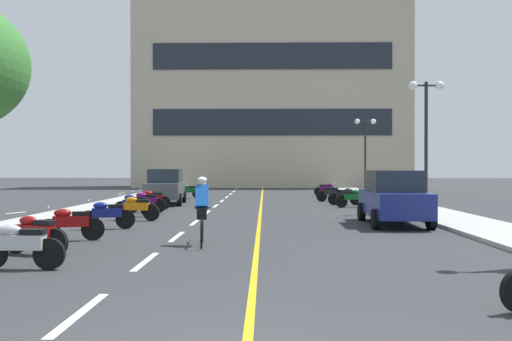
{
  "coord_description": "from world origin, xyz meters",
  "views": [
    {
      "loc": [
        0.44,
        -5.19,
        1.93
      ],
      "look_at": [
        0.02,
        20.7,
        1.77
      ],
      "focal_mm": 38.6,
      "sensor_mm": 36.0,
      "label": 1
    }
  ],
  "objects": [
    {
      "name": "parked_car_near",
      "position": [
        4.75,
        13.24,
        0.92
      ],
      "size": [
        1.98,
        4.23,
        1.82
      ],
      "color": "black",
      "rests_on": "ground"
    },
    {
      "name": "motorcycle_1",
      "position": [
        -4.17,
        5.05,
        0.47
      ],
      "size": [
        1.7,
        0.6,
        0.92
      ],
      "color": "black",
      "rests_on": "ground"
    },
    {
      "name": "lane_dash_8",
      "position": [
        -2.0,
        34.0,
        0.0
      ],
      "size": [
        0.14,
        2.2,
        0.01
      ],
      "primitive_type": "cube",
      "color": "silver",
      "rests_on": "ground"
    },
    {
      "name": "curb_left",
      "position": [
        -7.2,
        24.0,
        0.06
      ],
      "size": [
        2.4,
        72.0,
        0.12
      ],
      "primitive_type": "cube",
      "color": "#A8A8A3",
      "rests_on": "ground"
    },
    {
      "name": "lane_dash_9",
      "position": [
        -2.0,
        38.0,
        0.0
      ],
      "size": [
        0.14,
        2.2,
        0.01
      ],
      "primitive_type": "cube",
      "color": "silver",
      "rests_on": "ground"
    },
    {
      "name": "motorcycle_12",
      "position": [
        -4.25,
        28.26,
        0.47
      ],
      "size": [
        1.68,
        0.68,
        0.92
      ],
      "color": "black",
      "rests_on": "ground"
    },
    {
      "name": "ground_plane",
      "position": [
        0.0,
        21.0,
        0.0
      ],
      "size": [
        140.0,
        140.0,
        0.0
      ],
      "primitive_type": "plane",
      "color": "#2D3033"
    },
    {
      "name": "lane_dash_10",
      "position": [
        -2.0,
        42.0,
        0.0
      ],
      "size": [
        0.14,
        2.2,
        0.01
      ],
      "primitive_type": "cube",
      "color": "silver",
      "rests_on": "ground"
    },
    {
      "name": "centre_line_yellow",
      "position": [
        0.25,
        24.0,
        0.0
      ],
      "size": [
        0.12,
        66.0,
        0.01
      ],
      "primitive_type": "cube",
      "color": "gold",
      "rests_on": "ground"
    },
    {
      "name": "motorcycle_9",
      "position": [
        4.64,
        21.1,
        0.47
      ],
      "size": [
        1.68,
        0.64,
        0.92
      ],
      "color": "black",
      "rests_on": "ground"
    },
    {
      "name": "motorcycle_6",
      "position": [
        -4.63,
        16.05,
        0.47
      ],
      "size": [
        1.7,
        0.6,
        0.92
      ],
      "color": "black",
      "rests_on": "ground"
    },
    {
      "name": "motorcycle_10",
      "position": [
        4.5,
        22.75,
        0.47
      ],
      "size": [
        1.7,
        0.6,
        0.92
      ],
      "color": "black",
      "rests_on": "ground"
    },
    {
      "name": "motorcycle_11",
      "position": [
        4.16,
        25.58,
        0.47
      ],
      "size": [
        1.68,
        0.66,
        0.92
      ],
      "color": "black",
      "rests_on": "ground"
    },
    {
      "name": "street_lamp_mid",
      "position": [
        7.13,
        17.7,
        4.03
      ],
      "size": [
        1.46,
        0.36,
        5.37
      ],
      "color": "black",
      "rests_on": "curb_right"
    },
    {
      "name": "motorcycle_5",
      "position": [
        -4.18,
        14.49,
        0.47
      ],
      "size": [
        1.69,
        0.61,
        0.92
      ],
      "color": "black",
      "rests_on": "ground"
    },
    {
      "name": "office_building",
      "position": [
        1.1,
        48.11,
        10.04
      ],
      "size": [
        25.95,
        6.33,
        20.09
      ],
      "color": "#BCAD93",
      "rests_on": "ground"
    },
    {
      "name": "lane_dash_1",
      "position": [
        -2.0,
        6.0,
        0.0
      ],
      "size": [
        0.14,
        2.2,
        0.01
      ],
      "primitive_type": "cube",
      "color": "silver",
      "rests_on": "ground"
    },
    {
      "name": "motorcycle_8",
      "position": [
        -4.7,
        19.69,
        0.47
      ],
      "size": [
        1.7,
        0.6,
        0.92
      ],
      "color": "black",
      "rests_on": "ground"
    },
    {
      "name": "lane_dash_5",
      "position": [
        -2.0,
        22.0,
        0.0
      ],
      "size": [
        0.14,
        2.2,
        0.01
      ],
      "primitive_type": "cube",
      "color": "silver",
      "rests_on": "ground"
    },
    {
      "name": "lane_dash_11",
      "position": [
        -2.0,
        46.0,
        0.0
      ],
      "size": [
        0.14,
        2.2,
        0.01
      ],
      "primitive_type": "cube",
      "color": "silver",
      "rests_on": "ground"
    },
    {
      "name": "lane_dash_2",
      "position": [
        -2.0,
        10.0,
        0.0
      ],
      "size": [
        0.14,
        2.2,
        0.01
      ],
      "primitive_type": "cube",
      "color": "silver",
      "rests_on": "ground"
    },
    {
      "name": "lane_dash_6",
      "position": [
        -2.0,
        26.0,
        0.0
      ],
      "size": [
        0.14,
        2.2,
        0.01
      ],
      "primitive_type": "cube",
      "color": "silver",
      "rests_on": "ground"
    },
    {
      "name": "motorcycle_2",
      "position": [
        -4.63,
        6.83,
        0.47
      ],
      "size": [
        1.64,
        0.79,
        0.92
      ],
      "color": "black",
      "rests_on": "ground"
    },
    {
      "name": "curb_right",
      "position": [
        7.2,
        24.0,
        0.06
      ],
      "size": [
        2.4,
        72.0,
        0.12
      ],
      "primitive_type": "cube",
      "color": "#A8A8A3",
      "rests_on": "ground"
    },
    {
      "name": "lane_dash_3",
      "position": [
        -2.0,
        14.0,
        0.0
      ],
      "size": [
        0.14,
        2.2,
        0.01
      ],
      "primitive_type": "cube",
      "color": "silver",
      "rests_on": "ground"
    },
    {
      "name": "lane_dash_0",
      "position": [
        -2.0,
        2.0,
        0.0
      ],
      "size": [
        0.14,
        2.2,
        0.01
      ],
      "primitive_type": "cube",
      "color": "silver",
      "rests_on": "ground"
    },
    {
      "name": "parked_car_mid",
      "position": [
        -4.71,
        23.17,
        0.92
      ],
      "size": [
        2.14,
        4.3,
        1.82
      ],
      "color": "black",
      "rests_on": "ground"
    },
    {
      "name": "street_lamp_far",
      "position": [
        7.37,
        32.82,
        3.87
      ],
      "size": [
        1.46,
        0.36,
        5.13
      ],
      "color": "black",
      "rests_on": "curb_right"
    },
    {
      "name": "lane_dash_7",
      "position": [
        -2.0,
        30.0,
        0.0
      ],
      "size": [
        0.14,
        2.2,
        0.01
      ],
      "primitive_type": "cube",
      "color": "silver",
      "rests_on": "ground"
    },
    {
      "name": "motorcycle_3",
      "position": [
        -4.62,
        8.99,
        0.47
      ],
      "size": [
        1.64,
        0.78,
        0.92
      ],
      "color": "black",
      "rests_on": "ground"
    },
    {
      "name": "lane_dash_4",
      "position": [
        -2.0,
        18.0,
        0.0
      ],
      "size": [
        0.14,
        2.2,
        0.01
      ],
      "primitive_type": "cube",
      "color": "silver",
      "rests_on": "ground"
    },
    {
      "name": "motorcycle_4",
      "position": [
        -4.46,
        11.73,
        0.47
      ],
      "size": [
        1.68,
        0.65,
        0.92
      ],
      "color": "black",
      "rests_on": "ground"
    },
    {
      "name": "cyclist_rider",
      "position": [
        -1.12,
        8.38,
        0.89
      ],
      "size": [
        0.43,
        1.77,
        1.71
      ],
      "color": "black",
      "rests_on": "ground"
    },
    {
      "name": "motorcycle_13",
      "position": [
        4.53,
        31.0,
        0.47
      ],
      "size": [
        1.63,
        0.81,
        0.92
      ],
      "color": "black",
      "rests_on": "ground"
    },
    {
      "name": "motorcycle_7",
      "position": [
        -4.6,
        17.94,
        0.47
      ],
      "size": [
        1.7,
        0.6,
        0.92
      ],
      "color": "black",
      "rests_on": "ground"
    }
  ]
}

